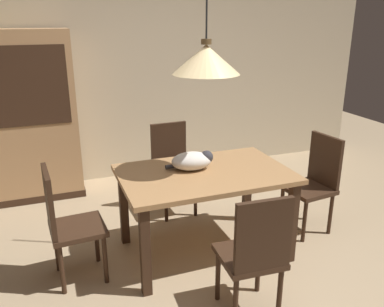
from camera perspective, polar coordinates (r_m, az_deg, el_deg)
name	(u,v)px	position (r m, az deg, el deg)	size (l,w,h in m)	color
ground	(225,291)	(3.22, 4.66, -18.88)	(10.00, 10.00, 0.00)	tan
back_wall	(136,61)	(5.09, -7.90, 12.87)	(6.40, 0.10, 2.90)	beige
dining_table	(205,183)	(3.37, 1.82, -4.20)	(1.40, 0.90, 0.75)	#A87A4C
chair_left_side	(66,221)	(3.21, -17.42, -9.08)	(0.43, 0.43, 0.93)	#382316
chair_far_back	(172,164)	(4.18, -2.81, -1.52)	(0.42, 0.42, 0.93)	#382316
chair_near_front	(255,252)	(2.73, 8.89, -13.63)	(0.42, 0.42, 0.93)	#382316
chair_right_side	(315,180)	(3.96, 17.04, -3.56)	(0.44, 0.44, 0.93)	#382316
cat_sleeping	(193,161)	(3.35, 0.12, -1.02)	(0.39, 0.25, 0.16)	silver
pendant_lamp	(206,59)	(3.11, 2.01, 13.24)	(0.52, 0.52, 1.30)	beige
hutch_bookcase	(24,121)	(4.74, -22.71, 4.24)	(1.12, 0.45, 1.85)	tan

